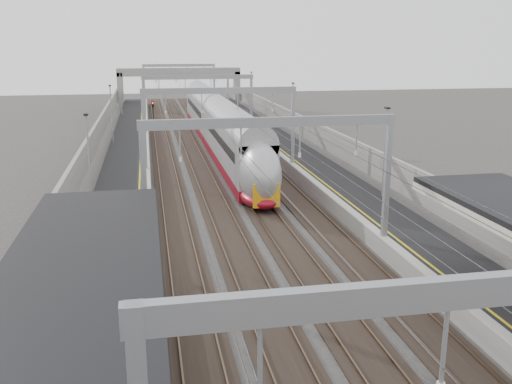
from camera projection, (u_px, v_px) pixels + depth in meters
name	position (u px, v px, depth m)	size (l,w,h in m)	color
platform_left	(127.00, 168.00, 50.28)	(4.00, 120.00, 1.00)	black
platform_right	(302.00, 161.00, 53.17)	(4.00, 120.00, 1.00)	black
tracks	(217.00, 169.00, 51.84)	(11.40, 140.00, 0.20)	black
overhead_line	(208.00, 95.00, 56.59)	(13.00, 140.00, 6.60)	gray
overbridge	(179.00, 77.00, 102.79)	(22.00, 2.20, 6.90)	gray
wall_left	(88.00, 157.00, 49.42)	(0.30, 120.00, 3.20)	gray
wall_right	(335.00, 148.00, 53.48)	(0.30, 120.00, 3.20)	gray
train	(220.00, 130.00, 60.68)	(2.89, 52.68, 4.56)	maroon
signal_green	(153.00, 109.00, 78.23)	(0.32, 0.32, 3.48)	black
signal_red_near	(221.00, 115.00, 71.88)	(0.32, 0.32, 3.48)	black
signal_red_far	(237.00, 113.00, 73.87)	(0.32, 0.32, 3.48)	black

